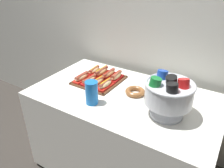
{
  "coord_description": "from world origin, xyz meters",
  "views": [
    {
      "loc": [
        0.65,
        -1.21,
        1.59
      ],
      "look_at": [
        -0.1,
        -0.01,
        0.82
      ],
      "focal_mm": 35.47,
      "sensor_mm": 36.0,
      "label": 1
    }
  ],
  "objects_px": {
    "hot_dog_4": "(94,71)",
    "punch_bowl": "(169,93)",
    "buffet_table": "(123,133)",
    "hot_dog_5": "(101,72)",
    "hot_dog_0": "(82,77)",
    "hot_dog_1": "(89,80)",
    "cup_stack": "(92,93)",
    "hot_dog_3": "(105,85)",
    "hot_dog_7": "(116,76)",
    "serving_tray": "(99,80)",
    "donut": "(135,92)",
    "hot_dog_6": "(109,74)",
    "hot_dog_2": "(97,82)"
  },
  "relations": [
    {
      "from": "hot_dog_4",
      "to": "punch_bowl",
      "type": "xyz_separation_m",
      "value": [
        0.73,
        -0.25,
        0.13
      ]
    },
    {
      "from": "buffet_table",
      "to": "hot_dog_5",
      "type": "relative_size",
      "value": 7.58
    },
    {
      "from": "buffet_table",
      "to": "hot_dog_0",
      "type": "height_order",
      "value": "hot_dog_0"
    },
    {
      "from": "hot_dog_1",
      "to": "cup_stack",
      "type": "xyz_separation_m",
      "value": [
        0.18,
        -0.21,
        0.05
      ]
    },
    {
      "from": "buffet_table",
      "to": "hot_dog_3",
      "type": "relative_size",
      "value": 8.66
    },
    {
      "from": "hot_dog_7",
      "to": "hot_dog_1",
      "type": "bearing_deg",
      "value": -132.85
    },
    {
      "from": "serving_tray",
      "to": "donut",
      "type": "height_order",
      "value": "donut"
    },
    {
      "from": "hot_dog_4",
      "to": "hot_dog_6",
      "type": "height_order",
      "value": "hot_dog_6"
    },
    {
      "from": "hot_dog_7",
      "to": "hot_dog_0",
      "type": "bearing_deg",
      "value": -144.32
    },
    {
      "from": "hot_dog_3",
      "to": "hot_dog_5",
      "type": "relative_size",
      "value": 0.88
    },
    {
      "from": "hot_dog_4",
      "to": "hot_dog_7",
      "type": "xyz_separation_m",
      "value": [
        0.22,
        -0.0,
        0.01
      ]
    },
    {
      "from": "hot_dog_2",
      "to": "donut",
      "type": "bearing_deg",
      "value": 10.07
    },
    {
      "from": "serving_tray",
      "to": "hot_dog_1",
      "type": "bearing_deg",
      "value": -115.02
    },
    {
      "from": "hot_dog_0",
      "to": "hot_dog_3",
      "type": "xyz_separation_m",
      "value": [
        0.22,
        -0.0,
        -0.0
      ]
    },
    {
      "from": "hot_dog_2",
      "to": "hot_dog_4",
      "type": "distance_m",
      "value": 0.22
    },
    {
      "from": "hot_dog_4",
      "to": "punch_bowl",
      "type": "height_order",
      "value": "punch_bowl"
    },
    {
      "from": "cup_stack",
      "to": "hot_dog_2",
      "type": "bearing_deg",
      "value": 117.32
    },
    {
      "from": "cup_stack",
      "to": "punch_bowl",
      "type": "bearing_deg",
      "value": 15.48
    },
    {
      "from": "serving_tray",
      "to": "donut",
      "type": "relative_size",
      "value": 2.53
    },
    {
      "from": "hot_dog_7",
      "to": "punch_bowl",
      "type": "bearing_deg",
      "value": -25.73
    },
    {
      "from": "hot_dog_5",
      "to": "donut",
      "type": "bearing_deg",
      "value": -16.64
    },
    {
      "from": "punch_bowl",
      "to": "serving_tray",
      "type": "bearing_deg",
      "value": 165.3
    },
    {
      "from": "buffet_table",
      "to": "punch_bowl",
      "type": "relative_size",
      "value": 4.58
    },
    {
      "from": "serving_tray",
      "to": "hot_dog_2",
      "type": "xyz_separation_m",
      "value": [
        0.04,
        -0.08,
        0.03
      ]
    },
    {
      "from": "serving_tray",
      "to": "hot_dog_3",
      "type": "bearing_deg",
      "value": -36.83
    },
    {
      "from": "hot_dog_7",
      "to": "hot_dog_2",
      "type": "bearing_deg",
      "value": -115.02
    },
    {
      "from": "buffet_table",
      "to": "hot_dog_1",
      "type": "bearing_deg",
      "value": -179.7
    },
    {
      "from": "hot_dog_2",
      "to": "hot_dog_3",
      "type": "relative_size",
      "value": 1.05
    },
    {
      "from": "hot_dog_4",
      "to": "cup_stack",
      "type": "bearing_deg",
      "value": -55.71
    },
    {
      "from": "hot_dog_0",
      "to": "punch_bowl",
      "type": "distance_m",
      "value": 0.75
    },
    {
      "from": "serving_tray",
      "to": "hot_dog_1",
      "type": "height_order",
      "value": "hot_dog_1"
    },
    {
      "from": "serving_tray",
      "to": "hot_dog_5",
      "type": "relative_size",
      "value": 2.03
    },
    {
      "from": "hot_dog_4",
      "to": "donut",
      "type": "xyz_separation_m",
      "value": [
        0.45,
        -0.11,
        -0.01
      ]
    },
    {
      "from": "hot_dog_0",
      "to": "hot_dog_7",
      "type": "relative_size",
      "value": 1.05
    },
    {
      "from": "buffet_table",
      "to": "hot_dog_6",
      "type": "distance_m",
      "value": 0.49
    },
    {
      "from": "buffet_table",
      "to": "serving_tray",
      "type": "distance_m",
      "value": 0.46
    },
    {
      "from": "hot_dog_6",
      "to": "hot_dog_7",
      "type": "distance_m",
      "value": 0.08
    },
    {
      "from": "hot_dog_4",
      "to": "hot_dog_7",
      "type": "relative_size",
      "value": 1.0
    },
    {
      "from": "hot_dog_5",
      "to": "hot_dog_6",
      "type": "xyz_separation_m",
      "value": [
        0.07,
        -0.0,
        -0.0
      ]
    },
    {
      "from": "hot_dog_2",
      "to": "punch_bowl",
      "type": "relative_size",
      "value": 0.56
    },
    {
      "from": "hot_dog_5",
      "to": "donut",
      "type": "height_order",
      "value": "hot_dog_5"
    },
    {
      "from": "punch_bowl",
      "to": "cup_stack",
      "type": "relative_size",
      "value": 1.81
    },
    {
      "from": "serving_tray",
      "to": "donut",
      "type": "distance_m",
      "value": 0.34
    },
    {
      "from": "hot_dog_3",
      "to": "cup_stack",
      "type": "xyz_separation_m",
      "value": [
        0.03,
        -0.21,
        0.05
      ]
    },
    {
      "from": "hot_dog_3",
      "to": "hot_dog_4",
      "type": "xyz_separation_m",
      "value": [
        -0.22,
        0.17,
        -0.0
      ]
    },
    {
      "from": "hot_dog_4",
      "to": "cup_stack",
      "type": "relative_size",
      "value": 0.96
    },
    {
      "from": "buffet_table",
      "to": "punch_bowl",
      "type": "xyz_separation_m",
      "value": [
        0.34,
        -0.08,
        0.52
      ]
    },
    {
      "from": "serving_tray",
      "to": "cup_stack",
      "type": "height_order",
      "value": "cup_stack"
    },
    {
      "from": "buffet_table",
      "to": "hot_dog_0",
      "type": "bearing_deg",
      "value": -179.87
    },
    {
      "from": "buffet_table",
      "to": "hot_dog_2",
      "type": "xyz_separation_m",
      "value": [
        -0.24,
        -0.0,
        0.39
      ]
    }
  ]
}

